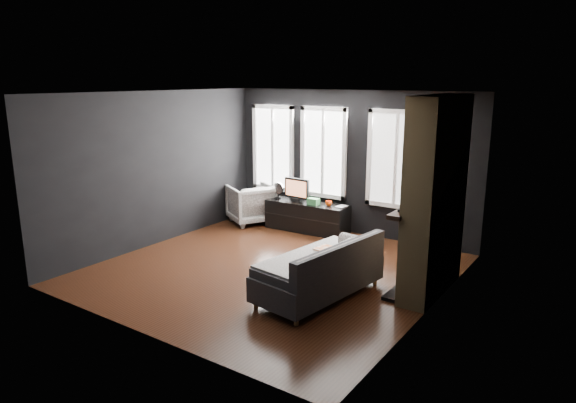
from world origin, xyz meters
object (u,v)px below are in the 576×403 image
Objects in this scene: armchair at (251,202)px; book at (338,201)px; mug at (329,203)px; sofa at (319,267)px; monitor at (297,188)px; mantel_vase at (429,191)px; media_console at (307,217)px.

armchair is 3.99× the size of book.
mug is 0.57× the size of book.
sofa is 3.22m from monitor.
mug is (-1.30, 2.51, 0.22)m from sofa.
mug is 0.68× the size of mantel_vase.
armchair is 1.29m from media_console.
armchair is 1.50× the size of monitor.
sofa is 3.86m from armchair.
mantel_vase is at bearing 65.27° from sofa.
media_console is 0.59m from monitor.
book is at bearing 11.66° from monitor.
media_console is (-1.78, 2.52, -0.13)m from sofa.
book reaches higher than media_console.
monitor reaches higher than media_console.
monitor reaches higher than armchair.
monitor is at bearing -172.99° from book.
mantel_vase is (0.95, 1.47, 0.91)m from sofa.
book is (0.86, 0.11, -0.15)m from monitor.
sofa is 2.84m from mug.
sofa is 2.84m from book.
mug is 0.18m from book.
armchair is 1.94m from book.
mantel_vase is (4.00, -0.90, 0.88)m from armchair.
armchair is 4.19m from mantel_vase.
monitor is 2.65× the size of book.
sofa reaches higher than book.
mantel_vase is at bearing -23.14° from media_console.
media_console is 3.10m from mantel_vase.
mug is (0.70, 0.03, -0.19)m from monitor.
book is at bearing 151.73° from mantel_vase.
sofa is 10.35× the size of mantel_vase.
sofa is 2.20× the size of armchair.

